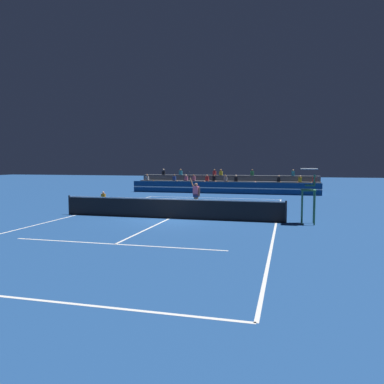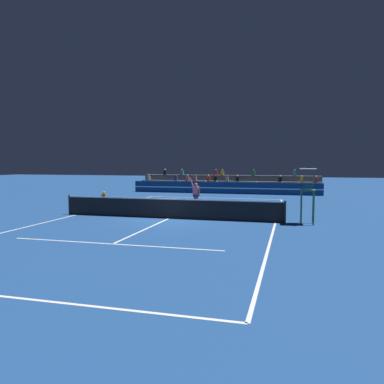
% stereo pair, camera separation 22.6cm
% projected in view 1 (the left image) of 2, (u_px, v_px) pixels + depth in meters
% --- Properties ---
extents(ground_plane, '(120.00, 120.00, 0.00)m').
position_uv_depth(ground_plane, '(170.00, 219.00, 19.73)').
color(ground_plane, navy).
extents(court_lines, '(11.10, 23.90, 0.01)m').
position_uv_depth(court_lines, '(170.00, 218.00, 19.73)').
color(court_lines, white).
rests_on(court_lines, ground).
extents(tennis_net, '(12.00, 0.10, 1.10)m').
position_uv_depth(tennis_net, '(170.00, 208.00, 19.68)').
color(tennis_net, black).
rests_on(tennis_net, ground).
extents(sponsor_banner_wall, '(18.00, 0.26, 1.10)m').
position_uv_depth(sponsor_banner_wall, '(222.00, 188.00, 35.50)').
color(sponsor_banner_wall, navy).
rests_on(sponsor_banner_wall, ground).
extents(bleacher_stand, '(18.13, 2.85, 2.28)m').
position_uv_depth(bleacher_stand, '(227.00, 185.00, 37.93)').
color(bleacher_stand, '#4C515B').
rests_on(bleacher_stand, ground).
extents(umpire_chair, '(0.76, 0.84, 2.67)m').
position_uv_depth(umpire_chair, '(309.00, 188.00, 17.85)').
color(umpire_chair, '#337047').
rests_on(umpire_chair, ground).
extents(ball_kid_courtside, '(0.30, 0.36, 0.84)m').
position_uv_depth(ball_kid_courtside, '(103.00, 198.00, 27.28)').
color(ball_kid_courtside, black).
rests_on(ball_kid_courtside, ground).
extents(tennis_player, '(1.00, 0.57, 2.46)m').
position_uv_depth(tennis_player, '(196.00, 195.00, 22.85)').
color(tennis_player, brown).
rests_on(tennis_player, ground).
extents(tennis_ball, '(0.07, 0.07, 0.07)m').
position_uv_depth(tennis_ball, '(163.00, 204.00, 26.23)').
color(tennis_ball, '#C6DB33').
rests_on(tennis_ball, ground).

